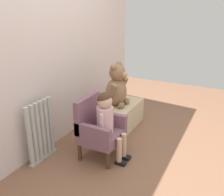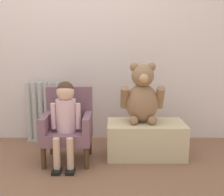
{
  "view_description": "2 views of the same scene",
  "coord_description": "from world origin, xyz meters",
  "views": [
    {
      "loc": [
        -2.03,
        -0.68,
        1.52
      ],
      "look_at": [
        0.29,
        0.52,
        0.55
      ],
      "focal_mm": 40.0,
      "sensor_mm": 36.0,
      "label": 1
    },
    {
      "loc": [
        0.37,
        -1.89,
        1.03
      ],
      "look_at": [
        0.36,
        0.49,
        0.57
      ],
      "focal_mm": 45.0,
      "sensor_mm": 36.0,
      "label": 2
    }
  ],
  "objects": [
    {
      "name": "back_wall",
      "position": [
        0.0,
        1.14,
        1.2
      ],
      "size": [
        3.8,
        0.05,
        2.4
      ],
      "primitive_type": "cube",
      "color": "silver",
      "rests_on": "ground_plane"
    },
    {
      "name": "child_figure",
      "position": [
        -0.02,
        0.42,
        0.47
      ],
      "size": [
        0.25,
        0.35,
        0.72
      ],
      "color": "beige",
      "rests_on": "ground_plane"
    },
    {
      "name": "ground_plane",
      "position": [
        0.0,
        0.0,
        0.0
      ],
      "size": [
        6.0,
        6.0,
        0.0
      ],
      "primitive_type": "plane",
      "color": "brown"
    },
    {
      "name": "large_teddy_bear",
      "position": [
        0.65,
        0.64,
        0.56
      ],
      "size": [
        0.4,
        0.28,
        0.55
      ],
      "color": "#8F6B4B",
      "rests_on": "low_bench"
    },
    {
      "name": "child_armchair",
      "position": [
        -0.02,
        0.53,
        0.32
      ],
      "size": [
        0.42,
        0.39,
        0.65
      ],
      "color": "#795361",
      "rests_on": "ground_plane"
    },
    {
      "name": "radiator",
      "position": [
        -0.35,
        1.01,
        0.32
      ],
      "size": [
        0.37,
        0.05,
        0.64
      ],
      "color": "#B7B9B4",
      "rests_on": "ground_plane"
    },
    {
      "name": "low_bench",
      "position": [
        0.69,
        0.61,
        0.16
      ],
      "size": [
        0.71,
        0.39,
        0.32
      ],
      "primitive_type": "cube",
      "color": "beige",
      "rests_on": "ground_plane"
    }
  ]
}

